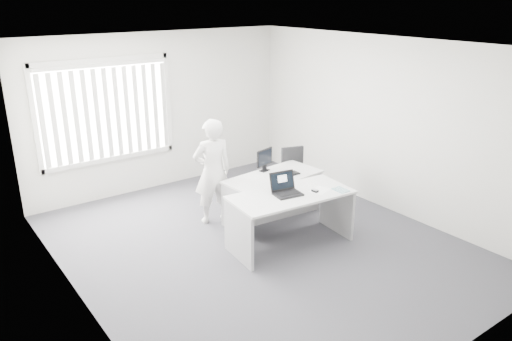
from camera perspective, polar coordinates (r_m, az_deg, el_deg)
ground at (r=7.25m, az=0.37°, el=-8.45°), size 6.00×6.00×0.00m
wall_back at (r=9.21m, az=-10.90°, el=6.65°), size 5.00×0.02×2.80m
wall_front at (r=4.82m, az=22.39°, el=-6.68°), size 5.00×0.02×2.80m
wall_left at (r=5.67m, az=-20.35°, el=-2.48°), size 0.02×6.00×2.80m
wall_right at (r=8.39m, az=14.29°, el=5.13°), size 0.02×6.00×2.80m
ceiling at (r=6.43m, az=0.43°, el=14.15°), size 5.00×6.00×0.02m
window at (r=8.77m, az=-16.76°, el=6.53°), size 2.32×0.06×1.76m
blinds at (r=8.72m, az=-16.60°, el=6.27°), size 2.20×0.10×1.50m
desk_near at (r=7.03m, az=3.99°, el=-4.31°), size 1.79×0.97×0.78m
desk_far at (r=7.87m, az=1.98°, el=-1.98°), size 1.63×0.89×0.72m
office_chair at (r=8.59m, az=4.47°, el=-1.72°), size 0.67×0.67×0.94m
person at (r=7.68m, az=-4.99°, el=-0.10°), size 0.68×0.53×1.66m
laptop at (r=6.84m, az=3.69°, el=-1.67°), size 0.43×0.39×0.29m
paper_sheet at (r=7.10m, az=7.31°, el=-2.26°), size 0.34×0.29×0.00m
mouse at (r=7.03m, az=6.76°, el=-2.27°), size 0.07×0.10×0.04m
booklet at (r=7.15m, az=9.66°, el=-2.20°), size 0.17×0.23×0.01m
keyboard at (r=7.81m, az=3.41°, el=-0.53°), size 0.48×0.17×0.02m
monitor at (r=7.96m, az=0.98°, el=1.21°), size 0.38×0.20×0.36m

